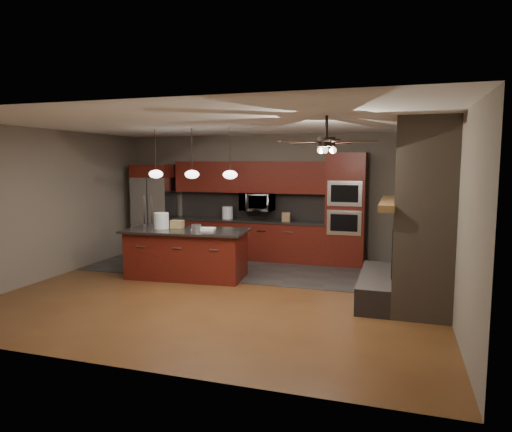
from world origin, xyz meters
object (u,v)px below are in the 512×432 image
at_px(cardboard_box, 177,224).
at_px(counter_bucket, 228,213).
at_px(microwave, 257,202).
at_px(white_bucket, 161,221).
at_px(paint_tray, 204,229).
at_px(oven_tower, 346,210).
at_px(refrigerator, 155,209).
at_px(paint_can, 196,228).
at_px(counter_box, 286,217).
at_px(kitchen_island, 187,253).

distance_m(cardboard_box, counter_bucket, 1.86).
height_order(microwave, white_bucket, microwave).
relative_size(paint_tray, cardboard_box, 1.80).
height_order(oven_tower, refrigerator, oven_tower).
height_order(white_bucket, paint_can, white_bucket).
bearing_deg(paint_tray, refrigerator, 125.91).
distance_m(refrigerator, counter_bucket, 1.82).
relative_size(cardboard_box, counter_box, 1.19).
height_order(oven_tower, cardboard_box, oven_tower).
distance_m(microwave, paint_tray, 2.06).
height_order(refrigerator, cardboard_box, refrigerator).
distance_m(oven_tower, white_bucket, 3.82).
relative_size(paint_can, paint_tray, 0.43).
relative_size(refrigerator, paint_tray, 5.07).
bearing_deg(counter_bucket, refrigerator, -177.44).
distance_m(paint_can, paint_tray, 0.16).
bearing_deg(cardboard_box, counter_box, 39.88).
bearing_deg(refrigerator, kitchen_island, -47.44).
bearing_deg(paint_can, counter_bucket, 94.84).
bearing_deg(kitchen_island, refrigerator, 128.01).
xyz_separation_m(oven_tower, kitchen_island, (-2.75, -1.97, -0.73)).
xyz_separation_m(white_bucket, paint_can, (0.76, -0.08, -0.09)).
bearing_deg(white_bucket, oven_tower, 31.29).
bearing_deg(refrigerator, cardboard_box, -49.76).
bearing_deg(oven_tower, counter_box, -178.10).
height_order(microwave, paint_tray, microwave).
xyz_separation_m(oven_tower, microwave, (-1.98, 0.06, 0.11)).
relative_size(refrigerator, white_bucket, 7.03).
bearing_deg(counter_bucket, paint_can, -85.16).
relative_size(counter_bucket, counter_box, 1.41).
distance_m(paint_tray, counter_box, 2.20).
relative_size(microwave, paint_tray, 1.74).
xyz_separation_m(paint_tray, cardboard_box, (-0.61, 0.11, 0.05)).
bearing_deg(microwave, refrigerator, -177.01).
bearing_deg(paint_can, paint_tray, 55.52).
distance_m(oven_tower, kitchen_island, 3.46).
bearing_deg(oven_tower, paint_can, -140.51).
relative_size(microwave, refrigerator, 0.34).
relative_size(kitchen_island, counter_bucket, 8.65).
height_order(refrigerator, kitchen_island, refrigerator).
bearing_deg(counter_bucket, cardboard_box, -100.59).
distance_m(paint_tray, counter_bucket, 1.96).
relative_size(kitchen_island, counter_box, 12.18).
xyz_separation_m(microwave, paint_tray, (-0.43, -1.98, -0.36)).
distance_m(oven_tower, paint_tray, 3.09).
bearing_deg(microwave, kitchen_island, -111.03).
bearing_deg(paint_can, counter_box, 58.91).
height_order(paint_tray, counter_box, counter_box).
relative_size(white_bucket, paint_can, 1.69).
xyz_separation_m(paint_can, cardboard_box, (-0.52, 0.24, 0.01)).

